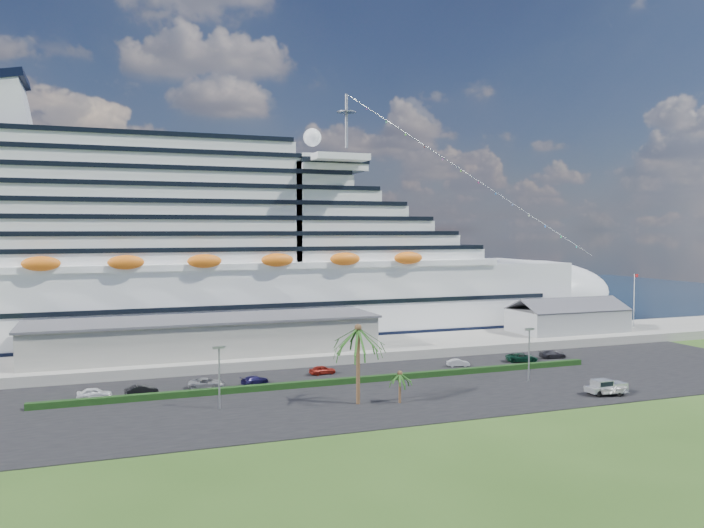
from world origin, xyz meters
name	(u,v)px	position (x,y,z in m)	size (l,w,h in m)	color
ground	(438,405)	(0.00, 0.00, 0.00)	(420.00, 420.00, 0.00)	#294717
asphalt_lot	(404,387)	(0.00, 11.00, 0.06)	(140.00, 38.00, 0.12)	black
wharf	(340,350)	(0.00, 40.00, 0.90)	(240.00, 20.00, 1.80)	gray
water	(245,306)	(0.00, 130.00, 0.01)	(420.00, 160.00, 0.02)	black
cruise_ship	(206,263)	(-21.53, 64.00, 16.69)	(191.00, 38.00, 54.00)	silver
terminal_building	(206,335)	(-25.00, 40.00, 5.01)	(61.00, 15.00, 6.30)	gray
port_shed	(567,319)	(52.00, 40.00, 4.40)	(24.00, 12.31, 7.37)	gray
flagpole	(634,298)	(70.04, 40.00, 8.27)	(1.08, 0.16, 12.00)	silver
hedge	(342,381)	(-8.00, 16.00, 0.57)	(88.00, 1.10, 0.90)	black
lamp_post_left	(219,369)	(-28.00, 8.00, 5.34)	(1.60, 0.35, 8.27)	gray
lamp_post_right	(529,348)	(20.00, 8.00, 5.34)	(1.60, 0.35, 8.27)	gray
palm_tall	(358,337)	(-10.00, 4.00, 9.20)	(8.82, 8.82, 11.13)	#47301E
palm_short	(400,377)	(-4.50, 2.50, 3.67)	(3.53, 3.53, 4.56)	#47301E
parked_car_0	(94,393)	(-43.47, 19.21, 0.91)	(1.87, 4.64, 1.58)	white
parked_car_1	(141,390)	(-37.21, 19.01, 0.87)	(1.58, 4.53, 1.49)	black
parked_car_2	(206,383)	(-27.87, 20.46, 0.86)	(2.44, 5.29, 1.47)	gray
parked_car_3	(255,380)	(-20.57, 20.54, 0.77)	(1.81, 4.46, 1.29)	#14103B
parked_car_4	(322,370)	(-8.71, 23.75, 0.86)	(1.75, 4.35, 1.48)	maroon
parked_car_5	(458,363)	(15.18, 21.70, 0.75)	(1.34, 3.85, 1.27)	#AEB1B6
parked_car_6	(522,358)	(27.89, 21.46, 0.90)	(2.59, 5.61, 1.56)	black
parked_car_7	(553,354)	(35.20, 22.48, 0.85)	(2.04, 5.01, 1.45)	#222227
pickup_truck	(605,386)	(25.09, -3.32, 1.30)	(6.13, 2.45, 2.15)	black
boat_trailer	(613,389)	(25.52, -4.39, 1.14)	(5.49, 3.89, 1.54)	gray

